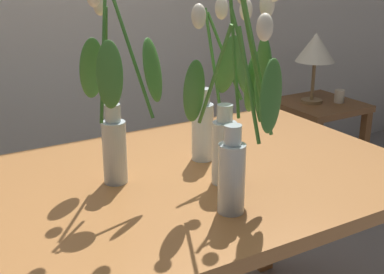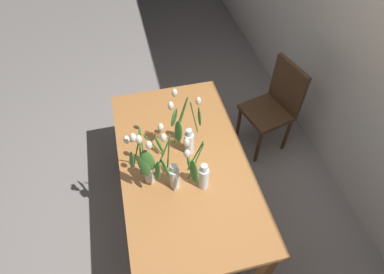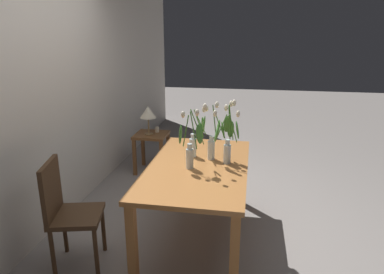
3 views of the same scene
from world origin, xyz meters
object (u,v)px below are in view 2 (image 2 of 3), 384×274
(tulip_vase_3, at_px, (147,163))
(dining_table, at_px, (184,169))
(tulip_vase_1, at_px, (187,132))
(dining_chair, at_px, (275,104))
(tulip_vase_0, at_px, (170,173))
(tulip_vase_2, at_px, (200,173))

(tulip_vase_3, bearing_deg, dining_table, 114.66)
(tulip_vase_1, bearing_deg, tulip_vase_3, -56.86)
(tulip_vase_1, distance_m, tulip_vase_3, 0.36)
(tulip_vase_1, height_order, tulip_vase_3, tulip_vase_3)
(tulip_vase_3, distance_m, dining_chair, 1.51)
(tulip_vase_0, distance_m, dining_chair, 1.43)
(tulip_vase_1, xyz_separation_m, tulip_vase_3, (0.20, -0.30, 0.01))
(tulip_vase_2, distance_m, tulip_vase_3, 0.34)
(dining_chair, bearing_deg, dining_table, -59.27)
(tulip_vase_3, relative_size, dining_chair, 0.63)
(tulip_vase_1, bearing_deg, dining_chair, 118.34)
(tulip_vase_2, height_order, dining_chair, tulip_vase_2)
(dining_table, bearing_deg, tulip_vase_2, 12.52)
(dining_table, height_order, tulip_vase_0, tulip_vase_0)
(tulip_vase_2, relative_size, dining_chair, 0.55)
(tulip_vase_1, xyz_separation_m, tulip_vase_2, (0.32, 0.01, -0.04))
(dining_table, height_order, tulip_vase_3, tulip_vase_3)
(dining_table, relative_size, tulip_vase_0, 2.87)
(tulip_vase_3, bearing_deg, dining_chair, 119.54)
(tulip_vase_0, bearing_deg, tulip_vase_2, 76.08)
(tulip_vase_0, bearing_deg, tulip_vase_1, 147.98)
(tulip_vase_1, distance_m, dining_chair, 1.16)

